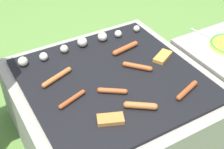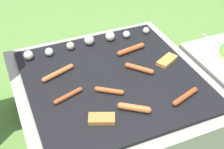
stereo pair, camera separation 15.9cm
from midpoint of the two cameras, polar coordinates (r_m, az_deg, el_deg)
The scene contains 14 objects.
ground_plane at distance 1.88m, azimuth -2.45°, elevation -10.51°, with size 14.00×14.00×0.00m, color #567F38.
grill at distance 1.73m, azimuth -2.63°, elevation -6.04°, with size 0.97×0.97×0.41m.
side_ledge at distance 2.06m, azimuth 17.34°, elevation 0.27°, with size 0.52×0.45×0.41m.
sausage_mid_right at distance 1.65m, azimuth 1.93°, elevation 1.37°, with size 0.12×0.13×0.03m.
sausage_front_center at distance 1.62m, azimuth -12.82°, elevation -0.58°, with size 0.18×0.08×0.03m.
sausage_mid_left at distance 1.42m, azimuth 2.05°, elevation -5.87°, with size 0.13×0.11×0.03m.
sausage_back_right at distance 1.53m, azimuth 10.71°, elevation -2.96°, with size 0.17×0.07×0.03m.
sausage_front_left at distance 1.48m, azimuth -10.36°, elevation -4.60°, with size 0.16×0.07×0.02m.
sausage_front_right at distance 1.79m, azimuth -0.06°, elevation 4.75°, with size 0.18×0.06×0.03m.
sausage_back_left at distance 1.50m, azimuth -2.96°, elevation -3.12°, with size 0.13×0.10×0.03m.
bread_slice_right at distance 1.74m, azimuth 6.69°, elevation 3.18°, with size 0.14×0.11×0.02m.
bread_slice_left at distance 1.37m, azimuth -3.63°, elevation -8.30°, with size 0.13×0.10×0.02m.
mushroom_row at distance 1.83m, azimuth -8.54°, elevation 5.39°, with size 0.78×0.07×0.06m.
fork_utensil at distance 2.01m, azimuth 14.13°, elevation 7.14°, with size 0.06×0.19×0.01m.
Camera 1 is at (-0.63, -1.08, 1.41)m, focal length 50.00 mm.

